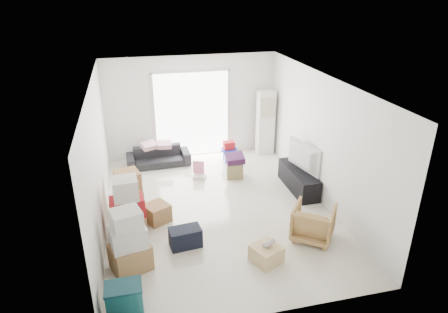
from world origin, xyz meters
TOP-DOWN VIEW (x-y plane):
  - room_shell at (0.00, 0.00)m, footprint 4.98×6.48m
  - sliding_door at (0.00, 2.98)m, footprint 2.10×0.04m
  - ac_tower at (1.95, 2.65)m, footprint 0.45×0.30m
  - tv_console at (2.00, 0.42)m, footprint 0.44×1.46m
  - television at (2.00, 0.42)m, footprint 0.86×1.21m
  - sofa at (-0.99, 2.50)m, footprint 1.63×0.52m
  - pillow_left at (-1.20, 2.51)m, footprint 0.47×0.43m
  - pillow_right at (-0.81, 2.49)m, footprint 0.35×0.29m
  - armchair at (1.49, -1.43)m, footprint 0.97×0.96m
  - storage_bins at (-1.90, -2.61)m, footprint 0.51×0.36m
  - box_stack_a at (-1.80, -1.52)m, footprint 0.74×0.68m
  - box_stack_b at (-1.80, -0.51)m, footprint 0.67×0.65m
  - box_stack_c at (-1.77, 0.53)m, footprint 0.60×0.58m
  - loose_box at (-1.26, -0.16)m, footprint 0.59×0.59m
  - duffel_bag at (-0.83, -1.11)m, footprint 0.59×0.39m
  - ottoman at (0.75, 1.37)m, footprint 0.46×0.46m
  - blanket at (0.75, 1.37)m, footprint 0.46×0.46m
  - kids_table at (0.83, 2.25)m, footprint 0.44×0.44m
  - toy_walker at (-0.10, 1.56)m, footprint 0.36×0.35m
  - wood_crate at (0.43, -1.87)m, footprint 0.59×0.59m
  - plush_bunny at (0.46, -1.86)m, footprint 0.25×0.14m

SIDE VIEW (x-z plane):
  - toy_walker at x=-0.10m, z-range -0.09..0.31m
  - wood_crate at x=0.43m, z-range 0.00..0.30m
  - duffel_bag at x=-0.83m, z-range 0.00..0.36m
  - loose_box at x=-1.26m, z-range 0.00..0.36m
  - ottoman at x=0.75m, z-range 0.00..0.39m
  - tv_console at x=2.00m, z-range 0.00..0.49m
  - storage_bins at x=-1.90m, z-range 0.00..0.59m
  - sofa at x=-0.99m, z-range 0.00..0.63m
  - plush_bunny at x=0.46m, z-range 0.29..0.42m
  - armchair at x=1.49m, z-range 0.00..0.73m
  - box_stack_c at x=-1.77m, z-range -0.01..0.80m
  - kids_table at x=0.83m, z-range 0.12..0.70m
  - blanket at x=0.75m, z-range 0.39..0.53m
  - box_stack_a at x=-1.80m, z-range -0.06..1.05m
  - box_stack_b at x=-1.80m, z-range -0.08..1.09m
  - television at x=2.00m, z-range 0.49..0.63m
  - pillow_right at x=-0.81m, z-range 0.63..0.74m
  - pillow_left at x=-1.20m, z-range 0.63..0.75m
  - ac_tower at x=1.95m, z-range 0.00..1.75m
  - sliding_door at x=0.00m, z-range 0.08..2.41m
  - room_shell at x=0.00m, z-range -0.24..2.94m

